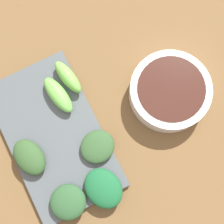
{
  "coord_description": "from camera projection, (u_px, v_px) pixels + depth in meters",
  "views": [
    {
      "loc": [
        0.03,
        0.1,
        0.63
      ],
      "look_at": [
        -0.02,
        -0.01,
        0.05
      ],
      "focal_mm": 52.59,
      "sensor_mm": 36.0,
      "label": 1
    }
  ],
  "objects": [
    {
      "name": "broccoli_leafy_4",
      "position": [
        97.0,
        147.0,
        0.59
      ],
      "size": [
        0.08,
        0.07,
        0.02
      ],
      "primitive_type": "ellipsoid",
      "rotation": [
        0.0,
        0.0,
        0.27
      ],
      "color": "#2E522B",
      "rests_on": "serving_plate"
    },
    {
      "name": "broccoli_leafy_5",
      "position": [
        103.0,
        188.0,
        0.57
      ],
      "size": [
        0.08,
        0.09,
        0.02
      ],
      "primitive_type": "ellipsoid",
      "rotation": [
        0.0,
        0.0,
        0.23
      ],
      "color": "#195C31",
      "rests_on": "serving_plate"
    },
    {
      "name": "sauce_bowl",
      "position": [
        170.0,
        91.0,
        0.61
      ],
      "size": [
        0.15,
        0.15,
        0.05
      ],
      "color": "white",
      "rests_on": "tabletop"
    },
    {
      "name": "broccoli_leafy_0",
      "position": [
        30.0,
        158.0,
        0.58
      ],
      "size": [
        0.06,
        0.08,
        0.03
      ],
      "primitive_type": "ellipsoid",
      "rotation": [
        0.0,
        0.0,
        0.2
      ],
      "color": "#2F5128",
      "rests_on": "serving_plate"
    },
    {
      "name": "broccoli_stalk_2",
      "position": [
        58.0,
        95.0,
        0.6
      ],
      "size": [
        0.04,
        0.08,
        0.03
      ],
      "primitive_type": "ellipsoid",
      "rotation": [
        0.0,
        0.0,
        0.17
      ],
      "color": "#65B549",
      "rests_on": "serving_plate"
    },
    {
      "name": "serving_plate",
      "position": [
        55.0,
        136.0,
        0.61
      ],
      "size": [
        0.17,
        0.29,
        0.01
      ],
      "primitive_type": "cube",
      "color": "#485154",
      "rests_on": "tabletop"
    },
    {
      "name": "broccoli_leafy_3",
      "position": [
        68.0,
        202.0,
        0.57
      ],
      "size": [
        0.08,
        0.08,
        0.02
      ],
      "primitive_type": "ellipsoid",
      "rotation": [
        0.0,
        0.0,
        -0.3
      ],
      "color": "#2A532D",
      "rests_on": "serving_plate"
    },
    {
      "name": "tabletop",
      "position": [
        103.0,
        124.0,
        0.63
      ],
      "size": [
        2.1,
        2.1,
        0.02
      ],
      "primitive_type": "cube",
      "color": "brown",
      "rests_on": "ground"
    },
    {
      "name": "broccoli_stalk_1",
      "position": [
        68.0,
        77.0,
        0.61
      ],
      "size": [
        0.04,
        0.08,
        0.03
      ],
      "primitive_type": "ellipsoid",
      "rotation": [
        0.0,
        0.0,
        0.19
      ],
      "color": "#6DB949",
      "rests_on": "serving_plate"
    }
  ]
}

